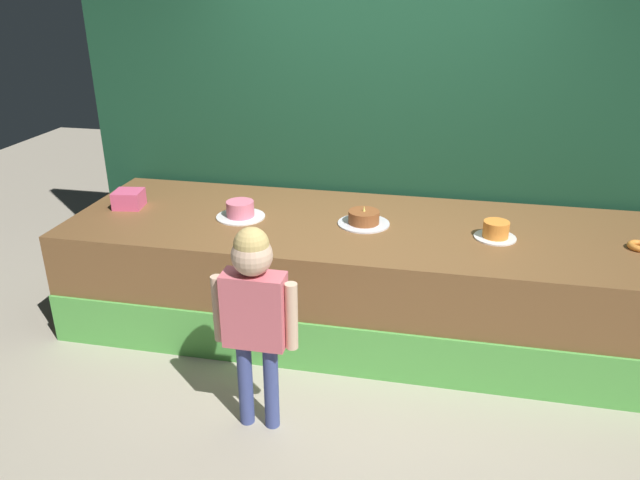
% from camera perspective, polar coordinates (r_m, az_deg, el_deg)
% --- Properties ---
extents(ground_plane, '(12.00, 12.00, 0.00)m').
position_cam_1_polar(ground_plane, '(3.98, 2.47, -12.60)').
color(ground_plane, '#ADA38E').
extents(stage_platform, '(4.12, 1.34, 0.78)m').
position_cam_1_polar(stage_platform, '(4.33, 3.99, -3.37)').
color(stage_platform, brown).
rests_on(stage_platform, ground_plane).
extents(curtain_backdrop, '(4.73, 0.08, 3.02)m').
position_cam_1_polar(curtain_backdrop, '(4.70, 5.72, 13.13)').
color(curtain_backdrop, '#19472D').
rests_on(curtain_backdrop, ground_plane).
extents(child_figure, '(0.47, 0.21, 1.21)m').
position_cam_1_polar(child_figure, '(3.18, -6.24, -6.01)').
color(child_figure, '#3F4C8C').
rests_on(child_figure, ground_plane).
extents(pink_box, '(0.23, 0.22, 0.13)m').
position_cam_1_polar(pink_box, '(4.68, -17.66, 3.72)').
color(pink_box, '#EB5784').
rests_on(pink_box, stage_platform).
extents(donut, '(0.14, 0.14, 0.04)m').
position_cam_1_polar(donut, '(4.27, 28.00, -0.51)').
color(donut, orange).
rests_on(donut, stage_platform).
extents(cake_left, '(0.35, 0.35, 0.12)m').
position_cam_1_polar(cake_left, '(4.31, -7.55, 2.79)').
color(cake_left, white).
rests_on(cake_left, stage_platform).
extents(cake_center, '(0.36, 0.36, 0.13)m').
position_cam_1_polar(cake_center, '(4.16, 4.17, 2.04)').
color(cake_center, silver).
rests_on(cake_center, stage_platform).
extents(cake_right, '(0.27, 0.27, 0.12)m').
position_cam_1_polar(cake_right, '(4.08, 16.31, 0.84)').
color(cake_right, white).
rests_on(cake_right, stage_platform).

